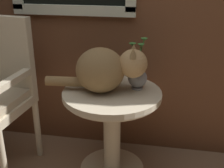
% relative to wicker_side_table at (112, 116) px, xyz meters
% --- Properties ---
extents(wicker_side_table, '(0.63, 0.63, 0.61)m').
position_rel_wicker_side_table_xyz_m(wicker_side_table, '(0.00, 0.00, 0.00)').
color(wicker_side_table, beige).
rests_on(wicker_side_table, ground_plane).
extents(cat, '(0.64, 0.30, 0.30)m').
position_rel_wicker_side_table_xyz_m(cat, '(-0.04, -0.01, 0.33)').
color(cat, olive).
rests_on(cat, wicker_side_table).
extents(pewter_vase_with_ivy, '(0.12, 0.12, 0.32)m').
position_rel_wicker_side_table_xyz_m(pewter_vase_with_ivy, '(0.15, 0.08, 0.27)').
color(pewter_vase_with_ivy, '#99999E').
rests_on(pewter_vase_with_ivy, wicker_side_table).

